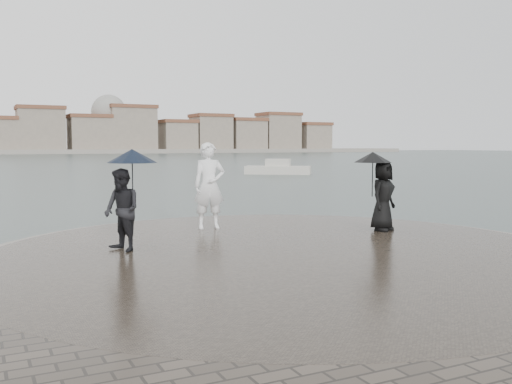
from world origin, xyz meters
TOP-DOWN VIEW (x-y plane):
  - ground at (0.00, 0.00)m, footprint 400.00×400.00m
  - kerb_ring at (0.00, 3.50)m, footprint 12.50×12.50m
  - quay_tip at (0.00, 3.50)m, footprint 11.90×11.90m
  - statue at (-0.21, 7.04)m, footprint 0.88×0.67m
  - visitor_left at (-2.86, 4.95)m, footprint 1.19×1.09m
  - visitor_right at (3.45, 4.83)m, footprint 1.23×1.01m
  - boats at (1.15, 31.99)m, footprint 37.92×10.78m

SIDE VIEW (x-z plane):
  - ground at x=0.00m, z-range 0.00..0.00m
  - kerb_ring at x=0.00m, z-range 0.00..0.32m
  - quay_tip at x=0.00m, z-range 0.00..0.36m
  - boats at x=1.15m, z-range -0.37..1.13m
  - visitor_right at x=3.45m, z-range 0.47..2.42m
  - statue at x=-0.21m, z-range 0.36..2.54m
  - visitor_left at x=-2.86m, z-range 0.44..2.48m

